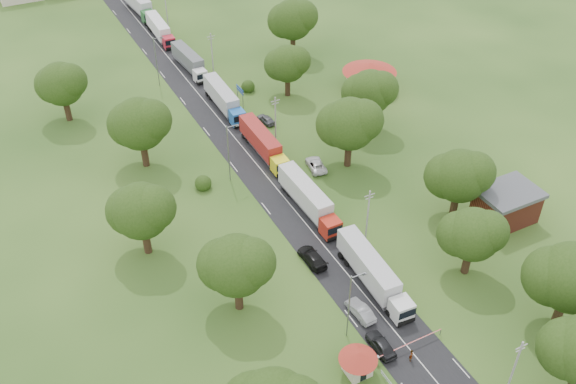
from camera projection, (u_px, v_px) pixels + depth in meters
ground at (307, 225)px, 92.43m from camera, size 260.00×260.00×0.00m
road at (249, 155)px, 106.47m from camera, size 8.00×200.00×0.04m
boom_barrier at (400, 348)px, 73.83m from camera, size 9.22×0.35×1.18m
guard_booth at (358, 360)px, 70.93m from camera, size 4.40×4.40×3.45m
info_sign at (240, 93)px, 117.05m from camera, size 0.12×3.10×4.10m
pole_0 at (514, 369)px, 66.97m from camera, size 1.60×0.24×9.00m
pole_1 at (368, 216)px, 86.64m from camera, size 1.60×0.24×9.00m
pole_2 at (275, 120)px, 106.30m from camera, size 1.60×0.24×9.00m
pole_3 at (212, 54)px, 125.96m from camera, size 1.60×0.24×9.00m
pole_4 at (166, 6)px, 145.63m from camera, size 1.60×0.24×9.00m
lamp_0 at (350, 303)px, 73.04m from camera, size 2.03×0.22×10.00m
lamp_1 at (229, 151)px, 97.62m from camera, size 2.03×0.22×10.00m
lamp_2 at (157, 59)px, 122.20m from camera, size 2.03×0.22×10.00m
tree_1 at (571, 277)px, 73.20m from camera, size 9.60×9.60×12.05m
tree_2 at (472, 234)px, 80.92m from camera, size 8.00×8.00×10.10m
tree_3 at (459, 175)px, 89.75m from camera, size 8.80×8.80×11.07m
tree_4 at (349, 123)px, 99.47m from camera, size 9.60×9.60×12.05m
tree_5 at (370, 92)px, 108.73m from camera, size 8.80×8.80×11.07m
tree_6 at (287, 63)px, 118.50m from camera, size 8.00×8.00×10.10m
tree_7 at (293, 19)px, 131.56m from camera, size 9.60×9.60×12.05m
tree_10 at (236, 265)px, 75.64m from camera, size 8.80×8.80×11.07m
tree_11 at (141, 210)px, 83.63m from camera, size 8.80×8.80×11.07m
tree_12 at (139, 123)px, 99.48m from camera, size 9.60×9.60×12.05m
tree_13 at (61, 84)px, 111.00m from camera, size 8.80×8.80×11.07m
house_brick at (506, 205)px, 91.81m from camera, size 8.60×6.60×5.20m
house_cream at (369, 72)px, 122.15m from camera, size 10.08×10.08×5.80m
truck_0 at (372, 272)px, 81.73m from camera, size 3.25×15.14×4.18m
truck_1 at (308, 198)px, 93.71m from camera, size 2.74×15.04×4.17m
truck_2 at (263, 143)px, 105.49m from camera, size 2.59×14.51×4.02m
truck_3 at (223, 98)px, 117.06m from camera, size 2.80×14.78×4.09m
truck_4 at (189, 61)px, 129.41m from camera, size 3.14×13.92×3.84m
truck_5 at (160, 29)px, 141.57m from camera, size 2.85×14.24×3.94m
truck_6 at (139, 4)px, 152.53m from camera, size 3.47×15.57×4.30m
car_lane_front at (381, 345)px, 74.35m from camera, size 1.96×4.67×1.58m
car_lane_mid at (360, 311)px, 78.47m from camera, size 1.89×4.74×1.53m
car_lane_rear at (312, 257)px, 85.90m from camera, size 2.34×5.46×1.57m
car_verge_near at (316, 165)px, 102.99m from camera, size 3.29×5.57×1.45m
car_verge_far at (266, 119)px, 114.10m from camera, size 2.32×4.35×1.41m
pedestrian_near at (411, 355)px, 73.04m from camera, size 0.73×0.73×1.71m
pedestrian_booth at (352, 350)px, 73.46m from camera, size 1.20×1.16×1.95m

